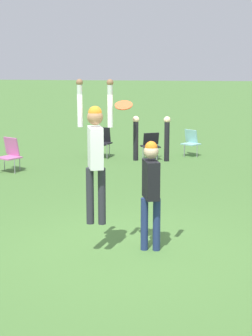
# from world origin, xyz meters

# --- Properties ---
(ground_plane) EXTENTS (120.00, 120.00, 0.00)m
(ground_plane) POSITION_xyz_m (0.00, 0.00, 0.00)
(ground_plane) COLOR #4C7A38
(person_jumping) EXTENTS (0.57, 0.45, 2.24)m
(person_jumping) POSITION_xyz_m (-0.43, -0.27, 1.69)
(person_jumping) COLOR #2D2D38
(person_jumping) RESTS_ON ground_plane
(person_defending) EXTENTS (0.59, 0.47, 2.16)m
(person_defending) POSITION_xyz_m (0.40, -0.01, 1.15)
(person_defending) COLOR navy
(person_defending) RESTS_ON ground_plane
(frisbee) EXTENTS (0.27, 0.25, 0.13)m
(frisbee) POSITION_xyz_m (0.00, -0.24, 2.34)
(frisbee) COLOR #E04C23
(camping_chair_1) EXTENTS (0.64, 0.69, 0.78)m
(camping_chair_1) POSITION_xyz_m (-0.26, 7.96, 0.47)
(camping_chair_1) COLOR gray
(camping_chair_1) RESTS_ON ground_plane
(camping_chair_3) EXTENTS (0.68, 0.73, 0.91)m
(camping_chair_3) POSITION_xyz_m (-1.79, 8.12, 0.53)
(camping_chair_3) COLOR gray
(camping_chair_3) RESTS_ON ground_plane
(camping_chair_4) EXTENTS (0.64, 0.71, 0.80)m
(camping_chair_4) POSITION_xyz_m (0.93, 8.73, 0.46)
(camping_chair_4) COLOR gray
(camping_chair_4) RESTS_ON ground_plane
(camping_chair_5) EXTENTS (0.70, 0.77, 0.90)m
(camping_chair_5) POSITION_xyz_m (-3.86, 5.74, 0.50)
(camping_chair_5) COLOR gray
(camping_chair_5) RESTS_ON ground_plane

